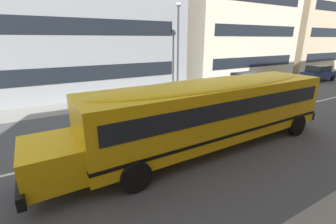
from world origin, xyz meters
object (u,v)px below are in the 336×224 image
object	(u,v)px
parked_car_silver_far_corner	(247,82)
school_bus	(210,108)
street_lamp	(178,39)
parked_car_dark_blue_by_hydrant	(318,73)

from	to	relation	value
parked_car_silver_far_corner	school_bus	bearing A→B (deg)	-143.48
parked_car_silver_far_corner	street_lamp	size ratio (longest dim) A/B	0.58
school_bus	street_lamp	xyz separation A→B (m)	(3.78, 8.38, 2.66)
parked_car_dark_blue_by_hydrant	street_lamp	size ratio (longest dim) A/B	0.58
parked_car_dark_blue_by_hydrant	street_lamp	xyz separation A→B (m)	(-16.65, 1.88, 3.47)
school_bus	parked_car_dark_blue_by_hydrant	xyz separation A→B (m)	(20.43, 6.50, -0.81)
parked_car_dark_blue_by_hydrant	street_lamp	bearing A→B (deg)	175.01
parked_car_silver_far_corner	parked_car_dark_blue_by_hydrant	bearing A→B (deg)	2.76
parked_car_dark_blue_by_hydrant	school_bus	bearing A→B (deg)	-160.89
parked_car_silver_far_corner	street_lamp	distance (m)	6.92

